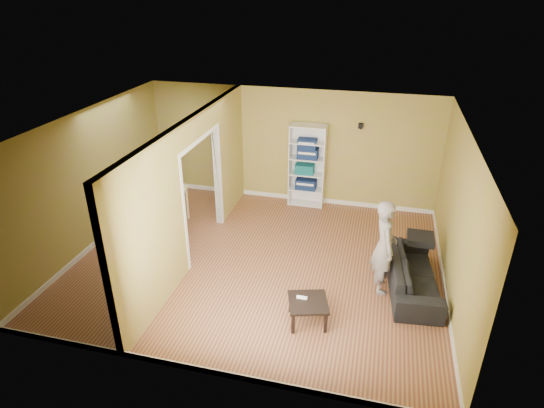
# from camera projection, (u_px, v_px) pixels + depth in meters

# --- Properties ---
(room_shell) EXTENTS (6.50, 6.50, 6.50)m
(room_shell) POSITION_uv_depth(u_px,v_px,m) (258.00, 197.00, 7.80)
(room_shell) COLOR #976744
(room_shell) RESTS_ON ground
(partition) EXTENTS (0.22, 5.50, 2.60)m
(partition) POSITION_uv_depth(u_px,v_px,m) (193.00, 190.00, 8.06)
(partition) COLOR #999B33
(partition) RESTS_ON ground
(wall_speaker) EXTENTS (0.10, 0.10, 0.10)m
(wall_speaker) POSITION_uv_depth(u_px,v_px,m) (361.00, 126.00, 9.55)
(wall_speaker) COLOR black
(wall_speaker) RESTS_ON room_shell
(sofa) EXTENTS (2.02, 1.02, 0.74)m
(sofa) POSITION_uv_depth(u_px,v_px,m) (414.00, 269.00, 7.49)
(sofa) COLOR black
(sofa) RESTS_ON ground
(person) EXTENTS (0.80, 0.69, 1.90)m
(person) POSITION_uv_depth(u_px,v_px,m) (385.00, 239.00, 7.22)
(person) COLOR slate
(person) RESTS_ON ground
(bookshelf) EXTENTS (0.79, 0.35, 1.88)m
(bookshelf) POSITION_uv_depth(u_px,v_px,m) (308.00, 165.00, 10.13)
(bookshelf) COLOR white
(bookshelf) RESTS_ON ground
(paper_box_navy_a) EXTENTS (0.45, 0.30, 0.23)m
(paper_box_navy_a) POSITION_uv_depth(u_px,v_px,m) (306.00, 184.00, 10.28)
(paper_box_navy_a) COLOR navy
(paper_box_navy_a) RESTS_ON bookshelf
(paper_box_teal) EXTENTS (0.41, 0.27, 0.21)m
(paper_box_teal) POSITION_uv_depth(u_px,v_px,m) (305.00, 169.00, 10.13)
(paper_box_teal) COLOR teal
(paper_box_teal) RESTS_ON bookshelf
(paper_box_navy_b) EXTENTS (0.45, 0.29, 0.23)m
(paper_box_navy_b) POSITION_uv_depth(u_px,v_px,m) (308.00, 153.00, 9.95)
(paper_box_navy_b) COLOR navy
(paper_box_navy_b) RESTS_ON bookshelf
(paper_box_navy_c) EXTENTS (0.41, 0.27, 0.21)m
(paper_box_navy_c) POSITION_uv_depth(u_px,v_px,m) (307.00, 144.00, 9.87)
(paper_box_navy_c) COLOR navy
(paper_box_navy_c) RESTS_ON bookshelf
(coffee_table) EXTENTS (0.57, 0.57, 0.38)m
(coffee_table) POSITION_uv_depth(u_px,v_px,m) (308.00, 304.00, 6.74)
(coffee_table) COLOR black
(coffee_table) RESTS_ON ground
(game_controller) EXTENTS (0.16, 0.04, 0.03)m
(game_controller) POSITION_uv_depth(u_px,v_px,m) (302.00, 297.00, 6.78)
(game_controller) COLOR white
(game_controller) RESTS_ON coffee_table
(dining_table) EXTENTS (1.24, 0.83, 0.78)m
(dining_table) POSITION_uv_depth(u_px,v_px,m) (154.00, 195.00, 9.29)
(dining_table) COLOR beige
(dining_table) RESTS_ON ground
(chair_left) EXTENTS (0.49, 0.49, 0.92)m
(chair_left) POSITION_uv_depth(u_px,v_px,m) (127.00, 201.00, 9.59)
(chair_left) COLOR tan
(chair_left) RESTS_ON ground
(chair_near) EXTENTS (0.47, 0.47, 1.00)m
(chair_near) POSITION_uv_depth(u_px,v_px,m) (141.00, 218.00, 8.84)
(chair_near) COLOR tan
(chair_near) RESTS_ON ground
(chair_far) EXTENTS (0.45, 0.45, 0.92)m
(chair_far) POSITION_uv_depth(u_px,v_px,m) (167.00, 194.00, 9.89)
(chair_far) COLOR tan
(chair_far) RESTS_ON ground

